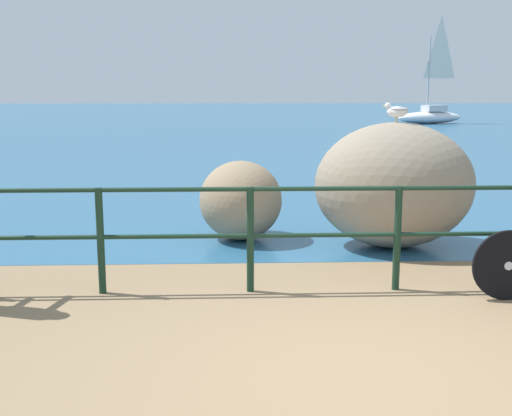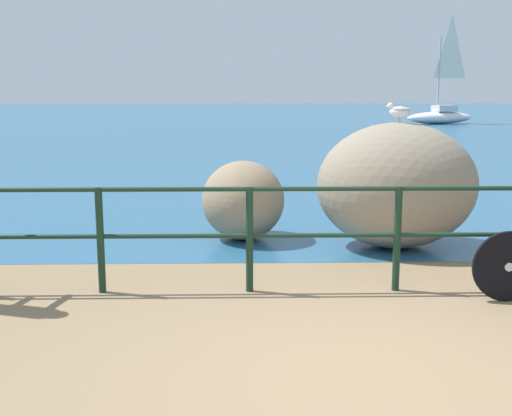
{
  "view_description": "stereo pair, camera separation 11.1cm",
  "coord_description": "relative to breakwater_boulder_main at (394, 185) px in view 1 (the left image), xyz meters",
  "views": [
    {
      "loc": [
        -0.89,
        -4.12,
        1.92
      ],
      "look_at": [
        -0.64,
        2.26,
        0.75
      ],
      "focal_mm": 45.17,
      "sensor_mm": 36.0,
      "label": 1
    },
    {
      "loc": [
        -0.78,
        -4.12,
        1.92
      ],
      "look_at": [
        -0.64,
        2.26,
        0.75
      ],
      "focal_mm": 45.17,
      "sensor_mm": 36.0,
      "label": 2
    }
  ],
  "objects": [
    {
      "name": "seagull",
      "position": [
        -0.01,
        -0.0,
        0.91
      ],
      "size": [
        0.31,
        0.26,
        0.23
      ],
      "rotation": [
        0.0,
        0.0,
        2.51
      ],
      "color": "gold",
      "rests_on": "breakwater_boulder_main"
    },
    {
      "name": "ground_plane",
      "position": [
        -1.11,
        16.39,
        -0.82
      ],
      "size": [
        120.0,
        120.0,
        0.1
      ],
      "primitive_type": "cube",
      "color": "#846B4C"
    },
    {
      "name": "sailboat",
      "position": [
        9.6,
        29.44,
        -0.06
      ],
      "size": [
        4.57,
        2.8,
        6.16
      ],
      "rotation": [
        0.0,
        0.0,
        3.51
      ],
      "color": "white",
      "rests_on": "sea_surface"
    },
    {
      "name": "promenade_railing",
      "position": [
        -1.11,
        -1.76,
        -0.13
      ],
      "size": [
        9.99,
        0.07,
        1.02
      ],
      "color": "black",
      "rests_on": "ground_plane"
    },
    {
      "name": "breakwater_boulder_left",
      "position": [
        -1.88,
        0.48,
        -0.26
      ],
      "size": [
        1.07,
        1.16,
        1.02
      ],
      "color": "#8F785C",
      "rests_on": "ground"
    },
    {
      "name": "breakwater_boulder_main",
      "position": [
        0.0,
        0.0,
        0.0
      ],
      "size": [
        1.96,
        1.56,
        1.54
      ],
      "color": "gray",
      "rests_on": "ground"
    },
    {
      "name": "sea_surface",
      "position": [
        -1.11,
        44.27,
        -0.77
      ],
      "size": [
        120.0,
        90.0,
        0.01
      ],
      "primitive_type": "cube",
      "color": "#285B7F",
      "rests_on": "ground_plane"
    }
  ]
}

